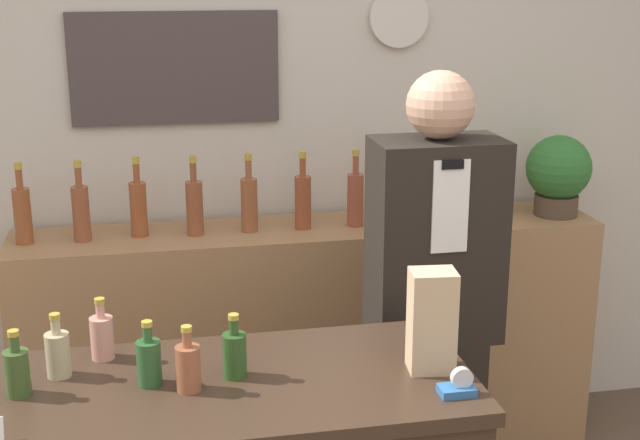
# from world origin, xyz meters

# --- Properties ---
(back_wall) EXTENTS (5.20, 0.09, 2.70)m
(back_wall) POSITION_xyz_m (-0.00, 2.00, 1.35)
(back_wall) COLOR beige
(back_wall) RESTS_ON ground_plane
(back_shelf) EXTENTS (2.31, 0.40, 0.98)m
(back_shelf) POSITION_xyz_m (0.18, 1.74, 0.49)
(back_shelf) COLOR #9E754C
(back_shelf) RESTS_ON ground_plane
(shopkeeper) EXTENTS (0.42, 0.26, 1.66)m
(shopkeeper) POSITION_xyz_m (0.47, 1.09, 0.83)
(shopkeeper) COLOR black
(shopkeeper) RESTS_ON ground_plane
(potted_plant) EXTENTS (0.27, 0.27, 0.33)m
(potted_plant) POSITION_xyz_m (1.20, 1.71, 1.16)
(potted_plant) COLOR #4C3D2D
(potted_plant) RESTS_ON back_shelf
(paper_bag) EXTENTS (0.13, 0.11, 0.28)m
(paper_bag) POSITION_xyz_m (0.27, 0.52, 1.07)
(paper_bag) COLOR tan
(paper_bag) RESTS_ON display_counter
(tape_dispenser) EXTENTS (0.09, 0.06, 0.07)m
(tape_dispenser) POSITION_xyz_m (0.30, 0.37, 0.95)
(tape_dispenser) COLOR #2D66A8
(tape_dispenser) RESTS_ON display_counter
(counter_bottle_0) EXTENTS (0.06, 0.06, 0.18)m
(counter_bottle_0) POSITION_xyz_m (-0.79, 0.59, 0.99)
(counter_bottle_0) COLOR #375124
(counter_bottle_0) RESTS_ON display_counter
(counter_bottle_1) EXTENTS (0.06, 0.06, 0.18)m
(counter_bottle_1) POSITION_xyz_m (-0.70, 0.68, 0.99)
(counter_bottle_1) COLOR tan
(counter_bottle_1) RESTS_ON display_counter
(counter_bottle_2) EXTENTS (0.06, 0.06, 0.18)m
(counter_bottle_2) POSITION_xyz_m (-0.59, 0.77, 0.99)
(counter_bottle_2) COLOR tan
(counter_bottle_2) RESTS_ON display_counter
(counter_bottle_3) EXTENTS (0.06, 0.06, 0.18)m
(counter_bottle_3) POSITION_xyz_m (-0.47, 0.58, 0.99)
(counter_bottle_3) COLOR #29562B
(counter_bottle_3) RESTS_ON display_counter
(counter_bottle_4) EXTENTS (0.06, 0.06, 0.18)m
(counter_bottle_4) POSITION_xyz_m (-0.37, 0.53, 0.99)
(counter_bottle_4) COLOR brown
(counter_bottle_4) RESTS_ON display_counter
(counter_bottle_5) EXTENTS (0.06, 0.06, 0.18)m
(counter_bottle_5) POSITION_xyz_m (-0.25, 0.58, 0.99)
(counter_bottle_5) COLOR #294D20
(counter_bottle_5) RESTS_ON display_counter
(shelf_bottle_0) EXTENTS (0.06, 0.06, 0.31)m
(shelf_bottle_0) POSITION_xyz_m (-0.90, 1.74, 1.09)
(shelf_bottle_0) COLOR brown
(shelf_bottle_0) RESTS_ON back_shelf
(shelf_bottle_1) EXTENTS (0.06, 0.06, 0.31)m
(shelf_bottle_1) POSITION_xyz_m (-0.69, 1.73, 1.09)
(shelf_bottle_1) COLOR brown
(shelf_bottle_1) RESTS_ON back_shelf
(shelf_bottle_2) EXTENTS (0.06, 0.06, 0.31)m
(shelf_bottle_2) POSITION_xyz_m (-0.48, 1.75, 1.09)
(shelf_bottle_2) COLOR brown
(shelf_bottle_2) RESTS_ON back_shelf
(shelf_bottle_3) EXTENTS (0.06, 0.06, 0.31)m
(shelf_bottle_3) POSITION_xyz_m (-0.27, 1.72, 1.09)
(shelf_bottle_3) COLOR brown
(shelf_bottle_3) RESTS_ON back_shelf
(shelf_bottle_4) EXTENTS (0.06, 0.06, 0.31)m
(shelf_bottle_4) POSITION_xyz_m (-0.06, 1.73, 1.09)
(shelf_bottle_4) COLOR brown
(shelf_bottle_4) RESTS_ON back_shelf
(shelf_bottle_5) EXTENTS (0.06, 0.06, 0.31)m
(shelf_bottle_5) POSITION_xyz_m (0.14, 1.73, 1.09)
(shelf_bottle_5) COLOR brown
(shelf_bottle_5) RESTS_ON back_shelf
(shelf_bottle_6) EXTENTS (0.06, 0.06, 0.31)m
(shelf_bottle_6) POSITION_xyz_m (0.35, 1.72, 1.09)
(shelf_bottle_6) COLOR brown
(shelf_bottle_6) RESTS_ON back_shelf
(shelf_bottle_7) EXTENTS (0.06, 0.06, 0.31)m
(shelf_bottle_7) POSITION_xyz_m (0.56, 1.76, 1.09)
(shelf_bottle_7) COLOR brown
(shelf_bottle_7) RESTS_ON back_shelf
(shelf_bottle_8) EXTENTS (0.06, 0.06, 0.31)m
(shelf_bottle_8) POSITION_xyz_m (0.77, 1.73, 1.09)
(shelf_bottle_8) COLOR brown
(shelf_bottle_8) RESTS_ON back_shelf
(shelf_bottle_9) EXTENTS (0.06, 0.06, 0.31)m
(shelf_bottle_9) POSITION_xyz_m (0.98, 1.76, 1.09)
(shelf_bottle_9) COLOR brown
(shelf_bottle_9) RESTS_ON back_shelf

